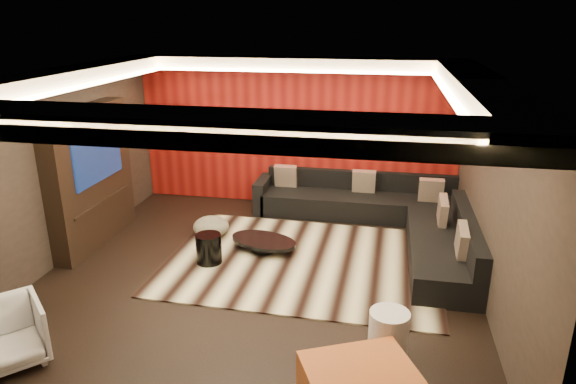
% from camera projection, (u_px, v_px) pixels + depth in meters
% --- Properties ---
extents(floor, '(6.00, 6.00, 0.02)m').
position_uv_depth(floor, '(260.00, 274.00, 7.33)').
color(floor, black).
rests_on(floor, ground).
extents(ceiling, '(6.00, 6.00, 0.02)m').
position_uv_depth(ceiling, '(255.00, 73.00, 6.41)').
color(ceiling, silver).
rests_on(ceiling, ground).
extents(wall_back, '(6.00, 0.02, 2.80)m').
position_uv_depth(wall_back, '(296.00, 132.00, 9.66)').
color(wall_back, black).
rests_on(wall_back, ground).
extents(wall_left, '(0.02, 6.00, 2.80)m').
position_uv_depth(wall_left, '(55.00, 168.00, 7.41)').
color(wall_left, black).
rests_on(wall_left, ground).
extents(wall_right, '(0.02, 6.00, 2.80)m').
position_uv_depth(wall_right, '(494.00, 194.00, 6.34)').
color(wall_right, black).
rests_on(wall_right, ground).
extents(red_feature_wall, '(5.98, 0.05, 2.78)m').
position_uv_depth(red_feature_wall, '(296.00, 133.00, 9.63)').
color(red_feature_wall, '#6B0C0A').
rests_on(red_feature_wall, ground).
extents(soffit_back, '(6.00, 0.60, 0.22)m').
position_uv_depth(soffit_back, '(294.00, 64.00, 8.95)').
color(soffit_back, silver).
rests_on(soffit_back, ground).
extents(soffit_front, '(6.00, 0.60, 0.22)m').
position_uv_depth(soffit_front, '(169.00, 126.00, 3.94)').
color(soffit_front, silver).
rests_on(soffit_front, ground).
extents(soffit_left, '(0.60, 4.80, 0.22)m').
position_uv_depth(soffit_left, '(62.00, 78.00, 6.93)').
color(soffit_left, silver).
rests_on(soffit_left, ground).
extents(soffit_right, '(0.60, 4.80, 0.22)m').
position_uv_depth(soffit_right, '(481.00, 88.00, 5.97)').
color(soffit_right, silver).
rests_on(soffit_right, ground).
extents(cove_back, '(4.80, 0.08, 0.04)m').
position_uv_depth(cove_back, '(290.00, 71.00, 8.67)').
color(cove_back, '#FFD899').
rests_on(cove_back, ground).
extents(cove_front, '(4.80, 0.08, 0.04)m').
position_uv_depth(cove_front, '(186.00, 129.00, 4.29)').
color(cove_front, '#FFD899').
rests_on(cove_front, ground).
extents(cove_left, '(0.08, 4.80, 0.04)m').
position_uv_depth(cove_left, '(86.00, 85.00, 6.90)').
color(cove_left, '#FFD899').
rests_on(cove_left, ground).
extents(cove_right, '(0.08, 4.80, 0.04)m').
position_uv_depth(cove_right, '(449.00, 95.00, 6.06)').
color(cove_right, '#FFD899').
rests_on(cove_right, ground).
extents(tv_surround, '(0.30, 2.00, 2.20)m').
position_uv_depth(tv_surround, '(91.00, 177.00, 8.03)').
color(tv_surround, black).
rests_on(tv_surround, ground).
extents(tv_screen, '(0.04, 1.30, 0.80)m').
position_uv_depth(tv_screen, '(97.00, 156.00, 7.89)').
color(tv_screen, black).
rests_on(tv_screen, ground).
extents(tv_shelf, '(0.04, 1.60, 0.04)m').
position_uv_depth(tv_shelf, '(103.00, 201.00, 8.13)').
color(tv_shelf, black).
rests_on(tv_shelf, ground).
extents(rug, '(4.07, 3.09, 0.02)m').
position_uv_depth(rug, '(303.00, 261.00, 7.68)').
color(rug, beige).
rests_on(rug, floor).
extents(coffee_table, '(1.35, 1.35, 0.18)m').
position_uv_depth(coffee_table, '(264.00, 245.00, 7.99)').
color(coffee_table, black).
rests_on(coffee_table, rug).
extents(drum_stool, '(0.46, 0.46, 0.44)m').
position_uv_depth(drum_stool, '(209.00, 248.00, 7.55)').
color(drum_stool, black).
rests_on(drum_stool, rug).
extents(striped_pouf, '(0.75, 0.75, 0.32)m').
position_uv_depth(striped_pouf, '(211.00, 227.00, 8.49)').
color(striped_pouf, beige).
rests_on(striped_pouf, rug).
extents(white_side_table, '(0.53, 0.53, 0.54)m').
position_uv_depth(white_side_table, '(388.00, 334.00, 5.48)').
color(white_side_table, silver).
rests_on(white_side_table, floor).
extents(armchair, '(1.02, 1.02, 0.67)m').
position_uv_depth(armchair, '(6.00, 335.00, 5.36)').
color(armchair, silver).
rests_on(armchair, floor).
extents(sectional_sofa, '(3.65, 3.50, 0.75)m').
position_uv_depth(sectional_sofa, '(385.00, 217.00, 8.67)').
color(sectional_sofa, black).
rests_on(sectional_sofa, floor).
extents(throw_pillows, '(3.17, 2.80, 0.50)m').
position_uv_depth(throw_pillows, '(391.00, 197.00, 8.56)').
color(throw_pillows, beige).
rests_on(throw_pillows, sectional_sofa).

